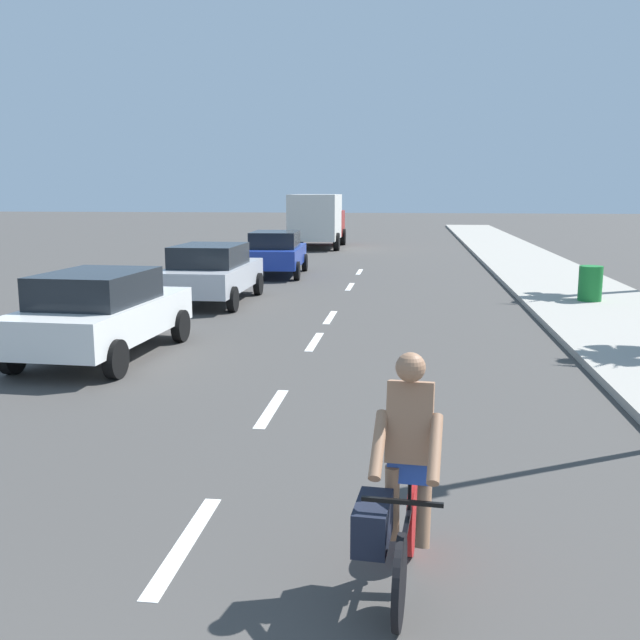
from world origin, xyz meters
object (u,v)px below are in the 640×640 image
at_px(delivery_truck, 317,219).
at_px(trash_bin_far, 590,283).
at_px(parked_car_white, 102,311).
at_px(parked_car_silver, 212,271).
at_px(parked_car_blue, 276,252).
at_px(cyclist, 401,484).

relative_size(delivery_truck, trash_bin_far, 6.87).
distance_m(parked_car_white, delivery_truck, 25.90).
bearing_deg(parked_car_silver, delivery_truck, 89.02).
relative_size(parked_car_blue, delivery_truck, 0.69).
xyz_separation_m(parked_car_silver, parked_car_blue, (0.54, 6.46, -0.00)).
xyz_separation_m(parked_car_blue, delivery_truck, (-0.18, 12.86, 0.67)).
relative_size(cyclist, delivery_truck, 0.29).
relative_size(cyclist, trash_bin_far, 2.00).
distance_m(parked_car_silver, parked_car_blue, 6.48).
distance_m(parked_car_blue, trash_bin_far, 11.08).
height_order(parked_car_silver, delivery_truck, delivery_truck).
distance_m(parked_car_white, parked_car_silver, 6.57).
height_order(parked_car_silver, trash_bin_far, parked_car_silver).
height_order(cyclist, trash_bin_far, cyclist).
relative_size(parked_car_silver, trash_bin_far, 4.88).
height_order(cyclist, parked_car_silver, cyclist).
bearing_deg(parked_car_silver, cyclist, -68.87).
bearing_deg(parked_car_blue, parked_car_white, -96.33).
relative_size(parked_car_silver, delivery_truck, 0.71).
bearing_deg(cyclist, delivery_truck, -76.90).
xyz_separation_m(cyclist, parked_car_blue, (-4.70, 20.12, 0.01)).
bearing_deg(parked_car_silver, parked_car_white, -91.61).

